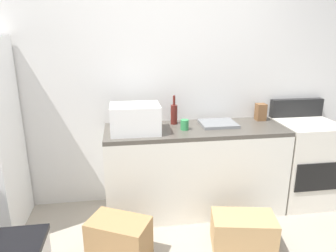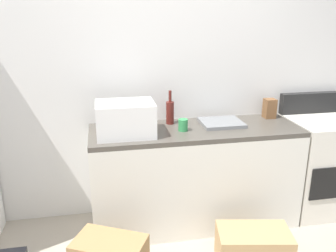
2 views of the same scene
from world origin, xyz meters
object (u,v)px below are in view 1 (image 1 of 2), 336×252
(stove_oven, at_px, (303,161))
(coffee_mug, at_px, (185,125))
(wine_bottle, at_px, (174,114))
(cardboard_box_large, at_px, (119,240))
(knife_block, at_px, (261,112))
(cardboard_box_small, at_px, (243,231))
(microwave, at_px, (135,119))

(stove_oven, height_order, coffee_mug, stove_oven)
(wine_bottle, xyz_separation_m, cardboard_box_large, (-0.59, -0.86, -0.83))
(knife_block, distance_m, cardboard_box_small, 1.28)
(stove_oven, distance_m, cardboard_box_small, 1.19)
(wine_bottle, height_order, cardboard_box_large, wine_bottle)
(coffee_mug, relative_size, knife_block, 0.56)
(cardboard_box_small, bearing_deg, wine_bottle, 119.87)
(knife_block, xyz_separation_m, cardboard_box_large, (-1.54, -0.87, -0.81))
(knife_block, bearing_deg, coffee_mug, -166.01)
(wine_bottle, bearing_deg, stove_oven, -6.59)
(microwave, height_order, cardboard_box_large, microwave)
(coffee_mug, bearing_deg, microwave, -178.25)
(knife_block, distance_m, cardboard_box_large, 1.94)
(wine_bottle, distance_m, knife_block, 0.95)
(microwave, distance_m, cardboard_box_small, 1.40)
(cardboard_box_large, bearing_deg, knife_block, 29.32)
(stove_oven, relative_size, coffee_mug, 11.00)
(coffee_mug, xyz_separation_m, knife_block, (0.88, 0.22, 0.04))
(microwave, bearing_deg, wine_bottle, 29.16)
(stove_oven, xyz_separation_m, coffee_mug, (-1.34, -0.05, 0.48))
(knife_block, bearing_deg, wine_bottle, -179.65)
(wine_bottle, xyz_separation_m, cardboard_box_small, (0.48, -0.84, -0.87))
(cardboard_box_small, bearing_deg, coffee_mug, 123.45)
(cardboard_box_large, bearing_deg, wine_bottle, 55.41)
(stove_oven, distance_m, microwave, 1.91)
(coffee_mug, bearing_deg, cardboard_box_large, -135.67)
(cardboard_box_large, bearing_deg, stove_oven, 19.17)
(coffee_mug, relative_size, cardboard_box_large, 0.21)
(stove_oven, xyz_separation_m, wine_bottle, (-1.41, 0.16, 0.54))
(microwave, bearing_deg, stove_oven, 2.04)
(stove_oven, distance_m, wine_bottle, 1.52)
(knife_block, relative_size, cardboard_box_small, 0.33)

